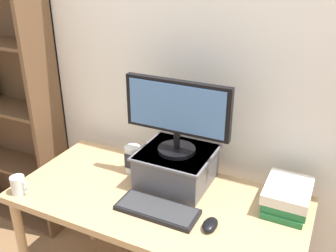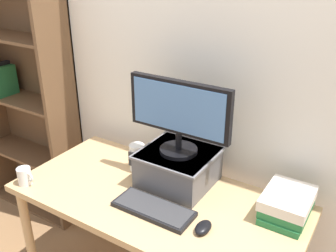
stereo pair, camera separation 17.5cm
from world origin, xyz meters
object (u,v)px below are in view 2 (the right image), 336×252
book_stack (287,205)px  coffee_mug (25,176)px  computer_monitor (179,113)px  desk (156,209)px  computer_mouse (203,227)px  desk_speaker (137,157)px  riser_box (178,166)px  keyboard (154,209)px  bookshelf_unit (22,96)px

book_stack → coffee_mug: size_ratio=2.71×
computer_monitor → book_stack: (0.56, 0.02, -0.34)m
desk → computer_mouse: bearing=-18.4°
desk_speaker → riser_box: bearing=2.4°
riser_box → keyboard: 0.29m
riser_box → book_stack: (0.56, 0.02, -0.04)m
riser_box → book_stack: bearing=2.2°
keyboard → coffee_mug: 0.72m
computer_monitor → desk_speaker: 0.41m
desk → desk_speaker: (-0.23, 0.16, 0.16)m
computer_monitor → computer_mouse: computer_monitor is taller
book_stack → computer_monitor: bearing=-177.7°
bookshelf_unit → keyboard: bookshelf_unit is taller
desk → desk_speaker: desk_speaker is taller
computer_monitor → computer_mouse: size_ratio=5.27×
coffee_mug → computer_mouse: bearing=10.0°
keyboard → desk_speaker: desk_speaker is taller
computer_mouse → desk_speaker: bearing=154.4°
desk → riser_box: riser_box is taller
bookshelf_unit → riser_box: bookshelf_unit is taller
desk_speaker → keyboard: bearing=-42.5°
book_stack → desk_speaker: desk_speaker is taller
riser_box → coffee_mug: bearing=-146.5°
riser_box → coffee_mug: 0.80m
bookshelf_unit → riser_box: bearing=-6.2°
coffee_mug → desk_speaker: desk_speaker is taller
keyboard → book_stack: book_stack is taller
desk_speaker → desk: bearing=-34.2°
bookshelf_unit → desk_speaker: size_ratio=11.67×
keyboard → bookshelf_unit: bearing=163.6°
desk → computer_mouse: (0.32, -0.11, 0.10)m
desk → coffee_mug: (-0.64, -0.27, 0.13)m
coffee_mug → bookshelf_unit: bearing=141.7°
riser_box → desk_speaker: riser_box is taller
riser_box → keyboard: riser_box is taller
riser_box → computer_mouse: size_ratio=3.59×
bookshelf_unit → keyboard: bearing=-16.4°
bookshelf_unit → desk: bearing=-13.0°
bookshelf_unit → riser_box: size_ratio=4.79×
riser_box → computer_monitor: size_ratio=0.68×
desk_speaker → computer_monitor: bearing=2.0°
riser_box → bookshelf_unit: bearing=173.8°
computer_mouse → book_stack: size_ratio=0.38×
desk_speaker → book_stack: bearing=2.2°
riser_box → computer_mouse: (0.29, -0.27, -0.08)m
book_stack → coffee_mug: 1.32m
computer_monitor → coffee_mug: size_ratio=5.38×
desk → computer_mouse: size_ratio=14.00×
desk → keyboard: (0.06, -0.11, 0.09)m
book_stack → keyboard: bearing=-151.1°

